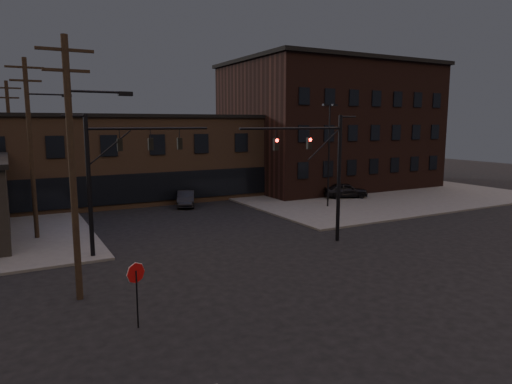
# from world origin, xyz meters

# --- Properties ---
(ground) EXTENTS (140.00, 140.00, 0.00)m
(ground) POSITION_xyz_m (0.00, 0.00, 0.00)
(ground) COLOR black
(ground) RESTS_ON ground
(sidewalk_ne) EXTENTS (30.00, 30.00, 0.15)m
(sidewalk_ne) POSITION_xyz_m (22.00, 22.00, 0.07)
(sidewalk_ne) COLOR #474744
(sidewalk_ne) RESTS_ON ground
(building_row) EXTENTS (40.00, 12.00, 8.00)m
(building_row) POSITION_xyz_m (0.00, 28.00, 4.00)
(building_row) COLOR brown
(building_row) RESTS_ON ground
(building_right) EXTENTS (22.00, 16.00, 14.00)m
(building_right) POSITION_xyz_m (22.00, 26.00, 7.00)
(building_right) COLOR black
(building_right) RESTS_ON ground
(traffic_signal_near) EXTENTS (7.12, 0.24, 8.00)m
(traffic_signal_near) POSITION_xyz_m (5.36, 4.50, 4.93)
(traffic_signal_near) COLOR black
(traffic_signal_near) RESTS_ON ground
(traffic_signal_far) EXTENTS (7.12, 0.24, 8.00)m
(traffic_signal_far) POSITION_xyz_m (-6.72, 8.00, 5.01)
(traffic_signal_far) COLOR black
(traffic_signal_far) RESTS_ON ground
(stop_sign) EXTENTS (0.72, 0.33, 2.48)m
(stop_sign) POSITION_xyz_m (-8.00, -1.99, 1.84)
(stop_sign) COLOR black
(stop_sign) RESTS_ON ground
(utility_pole_near) EXTENTS (3.70, 0.28, 11.00)m
(utility_pole_near) POSITION_xyz_m (-9.43, 2.00, 5.87)
(utility_pole_near) COLOR black
(utility_pole_near) RESTS_ON ground
(utility_pole_mid) EXTENTS (3.70, 0.28, 11.50)m
(utility_pole_mid) POSITION_xyz_m (-10.44, 14.00, 6.13)
(utility_pole_mid) COLOR black
(utility_pole_mid) RESTS_ON ground
(utility_pole_far) EXTENTS (2.20, 0.28, 11.00)m
(utility_pole_far) POSITION_xyz_m (-11.50, 26.00, 5.78)
(utility_pole_far) COLOR black
(utility_pole_far) RESTS_ON ground
(lot_light_a) EXTENTS (1.50, 0.28, 9.14)m
(lot_light_a) POSITION_xyz_m (13.00, 14.00, 5.51)
(lot_light_a) COLOR black
(lot_light_a) RESTS_ON ground
(lot_light_b) EXTENTS (1.50, 0.28, 9.14)m
(lot_light_b) POSITION_xyz_m (19.00, 19.00, 5.51)
(lot_light_b) COLOR black
(lot_light_b) RESTS_ON ground
(parked_car_lot_a) EXTENTS (4.68, 3.24, 1.48)m
(parked_car_lot_a) POSITION_xyz_m (17.48, 16.99, 0.89)
(parked_car_lot_a) COLOR black
(parked_car_lot_a) RESTS_ON sidewalk_ne
(parked_car_lot_b) EXTENTS (4.73, 2.29, 1.33)m
(parked_car_lot_b) POSITION_xyz_m (13.73, 20.26, 0.81)
(parked_car_lot_b) COLOR silver
(parked_car_lot_b) RESTS_ON sidewalk_ne
(car_crossing) EXTENTS (2.97, 4.55, 1.42)m
(car_crossing) POSITION_xyz_m (2.18, 20.90, 0.71)
(car_crossing) COLOR black
(car_crossing) RESTS_ON ground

